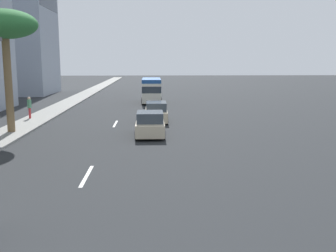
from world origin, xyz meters
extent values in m
plane|color=#26282B|center=(31.50, 0.00, 0.00)|extent=(198.00, 198.00, 0.00)
cube|color=gray|center=(31.50, 6.80, 0.07)|extent=(162.00, 2.56, 0.15)
cube|color=silver|center=(11.13, 0.00, 0.01)|extent=(3.20, 0.16, 0.01)
cube|color=silver|center=(25.28, 0.00, 0.01)|extent=(3.20, 0.16, 0.01)
cube|color=beige|center=(26.30, -3.26, 0.58)|extent=(4.51, 1.74, 0.81)
cube|color=#38424C|center=(26.08, -3.26, 1.31)|extent=(2.48, 1.60, 0.66)
cylinder|color=black|center=(27.70, -2.46, 0.32)|extent=(0.64, 0.22, 0.64)
cylinder|color=black|center=(27.70, -4.06, 0.32)|extent=(0.64, 0.22, 0.64)
cylinder|color=black|center=(24.90, -2.46, 0.32)|extent=(0.64, 0.22, 0.64)
cylinder|color=black|center=(24.90, -4.06, 0.32)|extent=(0.64, 0.22, 0.64)
cube|color=beige|center=(20.20, -2.75, 0.58)|extent=(4.03, 1.85, 0.80)
cube|color=#38424C|center=(20.00, -2.75, 1.31)|extent=(2.22, 1.70, 0.66)
cylinder|color=black|center=(21.45, -1.90, 0.32)|extent=(0.64, 0.22, 0.64)
cylinder|color=black|center=(21.45, -3.60, 0.32)|extent=(0.64, 0.22, 0.64)
cylinder|color=black|center=(18.95, -1.90, 0.32)|extent=(0.64, 0.22, 0.64)
cylinder|color=black|center=(18.95, -3.60, 0.32)|extent=(0.64, 0.22, 0.64)
cube|color=silver|center=(41.00, -2.93, 1.34)|extent=(6.71, 2.15, 2.22)
cube|color=#1E4C93|center=(41.00, -2.93, 2.66)|extent=(6.71, 2.15, 0.42)
cube|color=#28333D|center=(41.00, -2.93, 1.76)|extent=(6.72, 2.15, 0.74)
cylinder|color=black|center=(42.95, -1.91, 0.42)|extent=(0.84, 0.26, 0.84)
cylinder|color=black|center=(42.95, -3.95, 0.42)|extent=(0.84, 0.26, 0.84)
cylinder|color=black|center=(39.06, -1.91, 0.42)|extent=(0.84, 0.26, 0.84)
cylinder|color=black|center=(39.06, -3.95, 0.42)|extent=(0.84, 0.26, 0.84)
cylinder|color=red|center=(27.63, 7.38, 0.59)|extent=(0.14, 0.14, 0.88)
cylinder|color=red|center=(27.79, 7.38, 0.59)|extent=(0.14, 0.14, 0.88)
cube|color=#4C8C66|center=(27.71, 7.38, 1.38)|extent=(0.35, 0.27, 0.70)
sphere|color=beige|center=(27.71, 7.38, 1.85)|extent=(0.24, 0.24, 0.24)
cylinder|color=brown|center=(21.40, 6.74, 3.41)|extent=(0.50, 0.50, 6.53)
ellipsoid|color=#2D7238|center=(21.40, 6.74, 7.32)|extent=(4.27, 4.27, 1.92)
cube|color=#2D3847|center=(54.70, 12.04, 13.54)|extent=(10.23, 0.08, 2.26)
camera|label=1|loc=(-5.26, -2.78, 4.92)|focal=41.55mm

